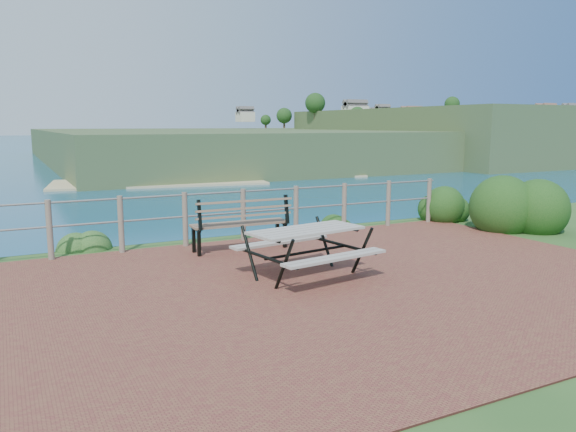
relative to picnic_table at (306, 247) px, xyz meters
name	(u,v)px	position (x,y,z in m)	size (l,w,h in m)	color
ground	(335,285)	(0.19, -0.49, -0.46)	(10.00, 7.00, 0.12)	brown
ocean	(13,131)	(0.19, 199.51, -0.46)	(1200.00, 1200.00, 0.00)	#156382
safety_railing	(243,212)	(0.19, 2.86, 0.11)	(9.40, 0.10, 1.00)	#6B5B4C
distant_bay	(421,132)	(173.26, 202.11, -1.98)	(290.00, 232.36, 24.00)	#3A542A
picnic_table	(306,247)	(0.00, 0.00, 0.00)	(1.78, 1.46, 0.72)	#A29B91
park_bench	(240,215)	(-0.19, 2.10, 0.19)	(1.75, 0.49, 0.98)	brown
shrub_right_front	(510,229)	(5.81, 1.40, -0.46)	(1.37, 1.37, 1.95)	#144013
shrub_right_edge	(440,220)	(5.28, 2.99, -0.46)	(0.96, 0.96, 1.38)	#144013
shrub_lip_west	(80,247)	(-2.71, 3.71, -0.46)	(0.80, 0.80, 0.56)	#1C4C1F
shrub_lip_east	(338,224)	(2.82, 3.58, -0.46)	(0.67, 0.67, 0.37)	#144013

